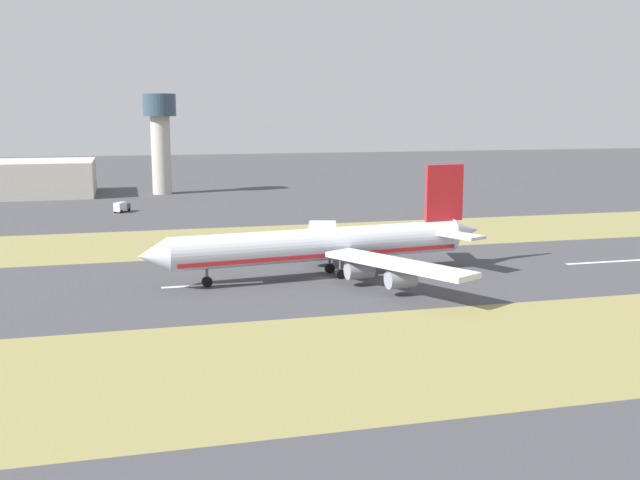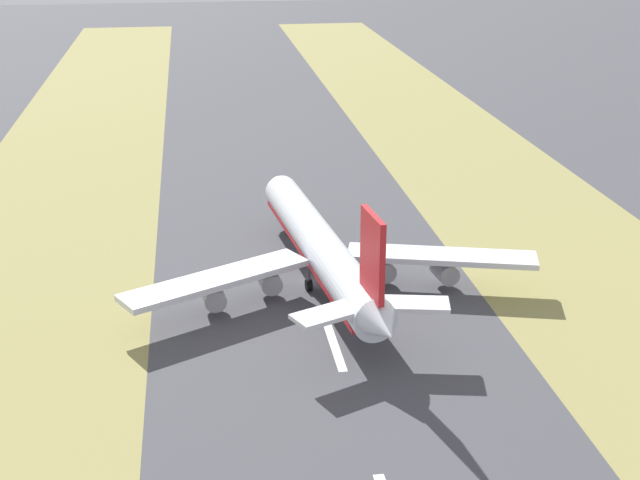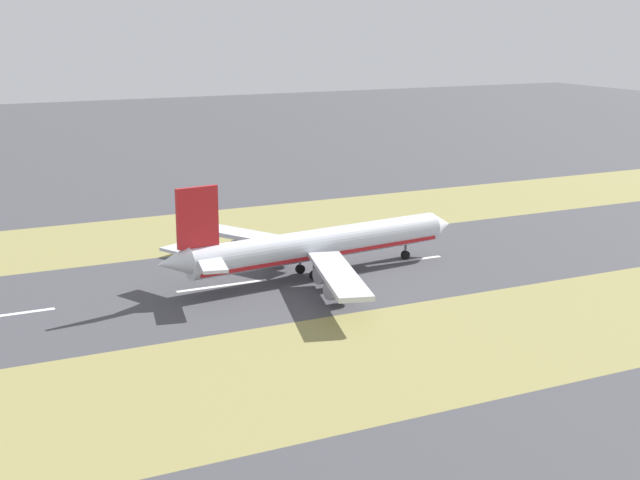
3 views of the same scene
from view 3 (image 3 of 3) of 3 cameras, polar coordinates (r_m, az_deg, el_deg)
name	(u,v)px [view 3 (image 3 of 3)]	position (r m, az deg, el deg)	size (l,w,h in m)	color
ground_plane	(318,273)	(177.26, -0.13, -2.11)	(800.00, 800.00, 0.00)	#424247
grass_median_west	(237,226)	(217.34, -5.31, 0.87)	(40.00, 600.00, 0.01)	olive
grass_median_east	(444,345)	(140.20, 7.97, -6.69)	(40.00, 600.00, 0.01)	olive
centreline_dash_near	(1,316)	(161.59, -19.76, -4.58)	(1.20, 18.00, 0.01)	silver
centreline_dash_mid	(222,286)	(169.82, -6.26, -2.92)	(1.20, 18.00, 0.01)	silver
centreline_dash_far	(404,261)	(186.46, 5.37, -1.35)	(1.20, 18.00, 0.01)	silver
airplane_main_jet	(312,246)	(173.61, -0.53, -0.40)	(63.72, 67.19, 20.20)	silver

